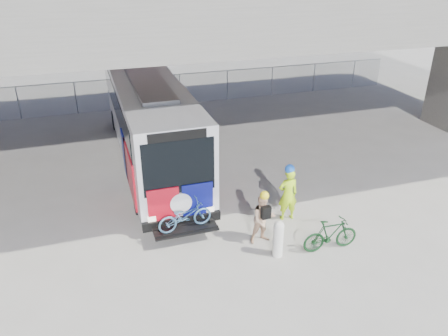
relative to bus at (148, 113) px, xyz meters
name	(u,v)px	position (x,y,z in m)	size (l,w,h in m)	color
ground	(226,200)	(2.00, -4.54, -2.11)	(160.00, 160.00, 0.00)	#9E9991
bus	(148,113)	(0.00, 0.00, 0.00)	(2.67, 12.98, 3.69)	silver
overpass	(194,2)	(2.00, -0.54, 4.44)	(40.00, 16.00, 7.95)	#605E59
chainlink_fence	(163,82)	(2.00, 7.46, -0.68)	(30.00, 0.06, 30.00)	gray
bollard	(278,237)	(2.45, -8.12, -1.47)	(0.31, 0.31, 1.19)	silver
cyclist_hivis	(288,193)	(3.59, -6.32, -1.13)	(0.70, 0.47, 2.04)	#C0F91A
cyclist_tan	(263,218)	(2.30, -7.32, -1.27)	(0.83, 0.66, 1.79)	#D8AC8A
bike_parked	(331,235)	(4.08, -8.34, -1.58)	(0.50, 1.77, 1.06)	#12391A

